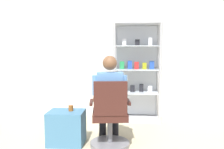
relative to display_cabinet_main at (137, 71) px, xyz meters
name	(u,v)px	position (x,y,z in m)	size (l,w,h in m)	color
back_wall	(117,51)	(-0.40, 0.24, 0.39)	(6.00, 0.10, 2.70)	silver
display_cabinet_main	(137,71)	(0.00, 0.00, 0.00)	(0.90, 0.45, 1.90)	#B7B7BC
office_chair	(110,120)	(-0.41, -1.43, -0.57)	(0.59, 0.56, 0.96)	slate
seated_shopkeeper	(110,96)	(-0.43, -1.27, -0.25)	(0.52, 0.60, 1.29)	black
storage_crate	(66,127)	(-1.06, -1.33, -0.72)	(0.51, 0.40, 0.49)	teal
tea_glass	(71,108)	(-0.99, -1.32, -0.43)	(0.07, 0.07, 0.08)	brown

